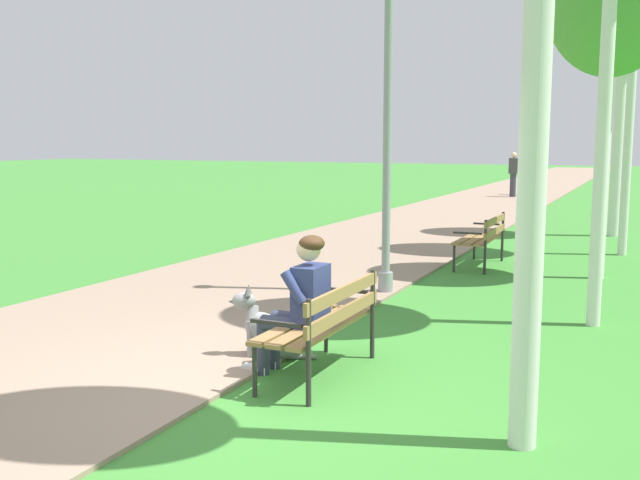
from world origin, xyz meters
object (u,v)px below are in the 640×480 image
lamp_post_near (388,113)px  pedestrian_distant (513,175)px  park_bench_near (324,320)px  pedestrian_further_distant (525,174)px  dog_grey (269,332)px  person_seated_on_near_bench (300,300)px  park_bench_mid (483,236)px

lamp_post_near → pedestrian_distant: 17.78m
park_bench_near → pedestrian_further_distant: size_ratio=0.91×
pedestrian_distant → pedestrian_further_distant: size_ratio=1.00×
dog_grey → pedestrian_further_distant: 22.04m
person_seated_on_near_bench → lamp_post_near: (-0.48, 3.53, 1.73)m
park_bench_mid → lamp_post_near: bearing=-105.1°
park_bench_near → park_bench_mid: size_ratio=1.00×
lamp_post_near → park_bench_mid: bearing=74.9°
pedestrian_distant → pedestrian_further_distant: bearing=78.8°
park_bench_mid → lamp_post_near: size_ratio=0.32×
park_bench_near → dog_grey: 0.77m
park_bench_near → lamp_post_near: bearing=101.2°
park_bench_near → dog_grey: size_ratio=1.89×
park_bench_mid → lamp_post_near: lamp_post_near is taller
park_bench_mid → person_seated_on_near_bench: person_seated_on_near_bench is taller
lamp_post_near → park_bench_near: bearing=-78.8°
park_bench_near → lamp_post_near: lamp_post_near is taller
park_bench_mid → person_seated_on_near_bench: 6.21m
dog_grey → pedestrian_further_distant: (-1.23, 22.00, 0.58)m
person_seated_on_near_bench → pedestrian_further_distant: 22.39m
dog_grey → lamp_post_near: bearing=90.0°
lamp_post_near → pedestrian_further_distant: bearing=93.7°
dog_grey → person_seated_on_near_bench: bearing=-33.5°
dog_grey → pedestrian_further_distant: size_ratio=0.48×
pedestrian_distant → dog_grey: bearing=-86.0°
person_seated_on_near_bench → dog_grey: size_ratio=1.58×
pedestrian_further_distant → park_bench_near: bearing=-85.1°
park_bench_near → person_seated_on_near_bench: size_ratio=1.20×
person_seated_on_near_bench → pedestrian_further_distant: (-1.71, 22.32, 0.16)m
park_bench_mid → pedestrian_further_distant: (-1.95, 16.11, 0.33)m
park_bench_near → person_seated_on_near_bench: 0.27m
dog_grey → lamp_post_near: (0.00, 3.21, 2.15)m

